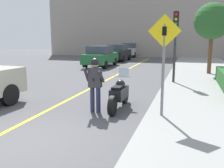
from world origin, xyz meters
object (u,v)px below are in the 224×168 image
object	(u,v)px
person_biker	(95,80)
parked_car_green	(100,56)
motorcycle	(119,94)
traffic_light	(175,33)
crossing_sign	(164,56)
street_tree	(212,22)
parked_car_black	(118,52)
parked_car_silver	(130,50)

from	to	relation	value
person_biker	parked_car_green	bearing A→B (deg)	108.97
motorcycle	traffic_light	distance (m)	5.56
motorcycle	crossing_sign	xyz separation A→B (m)	(1.47, -0.73, 1.34)
motorcycle	parked_car_green	xyz separation A→B (m)	(-4.74, 11.38, 0.35)
person_biker	crossing_sign	bearing A→B (deg)	-3.47
person_biker	street_tree	xyz separation A→B (m)	(4.00, 9.38, 2.23)
traffic_light	parked_car_black	size ratio (longest dim) A/B	0.82
motorcycle	street_tree	distance (m)	9.80
motorcycle	street_tree	size ratio (longest dim) A/B	0.50
parked_car_green	parked_car_black	xyz separation A→B (m)	(-0.01, 5.32, 0.00)
traffic_light	parked_car_black	bearing A→B (deg)	117.88
parked_car_green	street_tree	bearing A→B (deg)	-17.82
parked_car_green	parked_car_black	bearing A→B (deg)	90.12
street_tree	parked_car_green	size ratio (longest dim) A/B	1.02
traffic_light	street_tree	world-z (taller)	street_tree
motorcycle	traffic_light	xyz separation A→B (m)	(1.45, 4.96, 2.05)
motorcycle	crossing_sign	world-z (taller)	crossing_sign
parked_car_black	parked_car_silver	bearing A→B (deg)	91.28
parked_car_green	crossing_sign	bearing A→B (deg)	-62.84
street_tree	parked_car_green	world-z (taller)	street_tree
person_biker	parked_car_green	distance (m)	12.68
motorcycle	parked_car_green	distance (m)	12.34
street_tree	parked_car_black	world-z (taller)	street_tree
motorcycle	traffic_light	size ratio (longest dim) A/B	0.63
person_biker	parked_car_black	world-z (taller)	person_biker
parked_car_black	person_biker	bearing A→B (deg)	-76.57
parked_car_green	parked_car_silver	bearing A→B (deg)	90.73
traffic_light	parked_car_silver	world-z (taller)	traffic_light
crossing_sign	parked_car_silver	xyz separation A→B (m)	(-6.36, 23.31, -0.99)
motorcycle	person_biker	size ratio (longest dim) A/B	1.25
traffic_light	crossing_sign	bearing A→B (deg)	-89.84
parked_car_silver	person_biker	bearing A→B (deg)	-79.58
person_biker	crossing_sign	xyz separation A→B (m)	(2.09, -0.13, 0.79)
street_tree	traffic_light	bearing A→B (deg)	-116.78
parked_car_green	parked_car_silver	distance (m)	11.20
crossing_sign	parked_car_green	xyz separation A→B (m)	(-6.21, 12.11, -0.99)
motorcycle	street_tree	xyz separation A→B (m)	(3.38, 8.77, 2.79)
person_biker	parked_car_black	distance (m)	17.79
street_tree	crossing_sign	bearing A→B (deg)	-101.34
traffic_light	parked_car_silver	distance (m)	18.80
traffic_light	parked_car_black	xyz separation A→B (m)	(-6.21, 11.74, -1.69)
traffic_light	parked_car_black	world-z (taller)	traffic_light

